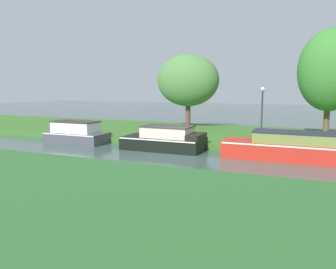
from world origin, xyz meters
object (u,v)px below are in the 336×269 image
(willow_tree_left, at_px, (188,80))
(slate_narrowboat, at_px, (77,133))
(black_cruiser, at_px, (165,140))
(lamp_post, at_px, (262,108))
(red_barge, at_px, (295,148))
(mooring_post_far, at_px, (90,128))
(willow_tree_centre, at_px, (330,71))
(mooring_post_near, at_px, (160,132))

(willow_tree_left, bearing_deg, slate_narrowboat, -122.03)
(black_cruiser, height_order, lamp_post, lamp_post)
(red_barge, distance_m, mooring_post_far, 13.63)
(red_barge, bearing_deg, mooring_post_far, 173.32)
(black_cruiser, height_order, willow_tree_left, willow_tree_left)
(willow_tree_centre, bearing_deg, red_barge, -105.32)
(red_barge, distance_m, black_cruiser, 7.05)
(willow_tree_centre, distance_m, lamp_post, 5.22)
(willow_tree_centre, bearing_deg, black_cruiser, -146.82)
(slate_narrowboat, relative_size, willow_tree_left, 0.69)
(red_barge, relative_size, slate_narrowboat, 1.71)
(red_barge, xyz_separation_m, slate_narrowboat, (-13.39, -0.00, -0.01))
(willow_tree_centre, height_order, mooring_post_far, willow_tree_centre)
(slate_narrowboat, distance_m, mooring_post_far, 1.60)
(willow_tree_left, height_order, mooring_post_far, willow_tree_left)
(black_cruiser, xyz_separation_m, willow_tree_left, (-1.48, 7.77, 3.55))
(slate_narrowboat, height_order, mooring_post_far, slate_narrowboat)
(red_barge, bearing_deg, black_cruiser, 180.00)
(lamp_post, bearing_deg, red_barge, -51.18)
(mooring_post_far, bearing_deg, red_barge, -6.68)
(lamp_post, height_order, mooring_post_near, lamp_post)
(lamp_post, distance_m, mooring_post_far, 11.67)
(lamp_post, relative_size, mooring_post_near, 4.06)
(red_barge, relative_size, lamp_post, 2.13)
(slate_narrowboat, distance_m, lamp_post, 11.79)
(willow_tree_left, bearing_deg, red_barge, -42.32)
(willow_tree_left, xyz_separation_m, mooring_post_far, (-5.00, -6.18, -3.35))
(lamp_post, distance_m, mooring_post_near, 6.38)
(red_barge, bearing_deg, willow_tree_left, 137.68)
(red_barge, xyz_separation_m, willow_tree_left, (-8.53, 7.77, 3.52))
(slate_narrowboat, height_order, lamp_post, lamp_post)
(lamp_post, bearing_deg, black_cruiser, -153.60)
(willow_tree_left, height_order, mooring_post_near, willow_tree_left)
(red_barge, xyz_separation_m, mooring_post_far, (-13.53, 1.59, 0.17))
(willow_tree_left, distance_m, willow_tree_centre, 10.31)
(willow_tree_left, height_order, lamp_post, willow_tree_left)
(slate_narrowboat, bearing_deg, lamp_post, 12.39)
(mooring_post_near, height_order, mooring_post_far, mooring_post_near)
(mooring_post_far, bearing_deg, slate_narrowboat, -84.91)
(red_barge, xyz_separation_m, black_cruiser, (-7.05, 0.00, -0.03))
(willow_tree_left, bearing_deg, willow_tree_centre, -12.08)
(mooring_post_near, bearing_deg, black_cruiser, -56.06)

